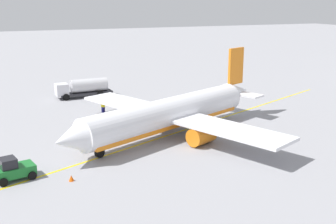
{
  "coord_description": "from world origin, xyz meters",
  "views": [
    {
      "loc": [
        18.94,
        45.4,
        16.17
      ],
      "look_at": [
        0.0,
        0.0,
        3.0
      ],
      "focal_mm": 44.6,
      "sensor_mm": 36.0,
      "label": 1
    }
  ],
  "objects_px": {
    "fuel_tanker": "(83,87)",
    "refueling_worker": "(103,107)",
    "pushback_tug": "(13,169)",
    "airplane": "(171,114)",
    "safety_cone_nose": "(71,178)"
  },
  "relations": [
    {
      "from": "fuel_tanker",
      "to": "pushback_tug",
      "type": "xyz_separation_m",
      "value": [
        13.06,
        31.9,
        -0.71
      ]
    },
    {
      "from": "fuel_tanker",
      "to": "refueling_worker",
      "type": "distance_m",
      "value": 11.46
    },
    {
      "from": "refueling_worker",
      "to": "safety_cone_nose",
      "type": "xyz_separation_m",
      "value": [
        8.76,
        22.88,
        -0.54
      ]
    },
    {
      "from": "fuel_tanker",
      "to": "pushback_tug",
      "type": "distance_m",
      "value": 34.48
    },
    {
      "from": "airplane",
      "to": "fuel_tanker",
      "type": "height_order",
      "value": "airplane"
    },
    {
      "from": "pushback_tug",
      "to": "refueling_worker",
      "type": "xyz_separation_m",
      "value": [
        -13.66,
        -20.49,
        -0.19
      ]
    },
    {
      "from": "refueling_worker",
      "to": "fuel_tanker",
      "type": "bearing_deg",
      "value": -86.96
    },
    {
      "from": "pushback_tug",
      "to": "airplane",
      "type": "bearing_deg",
      "value": -160.06
    },
    {
      "from": "airplane",
      "to": "pushback_tug",
      "type": "bearing_deg",
      "value": 19.94
    },
    {
      "from": "fuel_tanker",
      "to": "refueling_worker",
      "type": "xyz_separation_m",
      "value": [
        -0.61,
        11.41,
        -0.89
      ]
    },
    {
      "from": "airplane",
      "to": "fuel_tanker",
      "type": "relative_size",
      "value": 3.22
    },
    {
      "from": "refueling_worker",
      "to": "airplane",
      "type": "bearing_deg",
      "value": 110.72
    },
    {
      "from": "fuel_tanker",
      "to": "pushback_tug",
      "type": "height_order",
      "value": "fuel_tanker"
    },
    {
      "from": "airplane",
      "to": "safety_cone_nose",
      "type": "relative_size",
      "value": 56.4
    },
    {
      "from": "airplane",
      "to": "pushback_tug",
      "type": "xyz_separation_m",
      "value": [
        18.83,
        6.83,
        -1.67
      ]
    }
  ]
}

